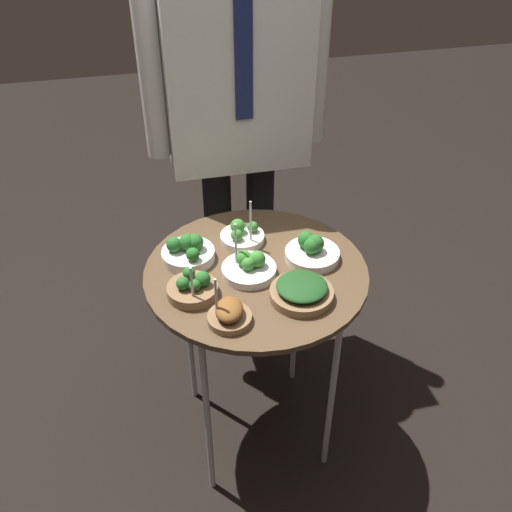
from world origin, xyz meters
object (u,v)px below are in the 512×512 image
object	(u,v)px
serving_cart	(256,284)
bowl_broccoli_mid_left	(242,235)
bowl_broccoli_front_right	(249,267)
bowl_spinach_mid_right	(302,291)
bowl_roast_front_left	(229,314)
bowl_broccoli_back_left	(188,251)
bowl_broccoli_near_rim	(312,251)
bowl_broccoli_center	(193,288)
waiter_figure	(237,95)

from	to	relation	value
serving_cart	bowl_broccoli_mid_left	xyz separation A→B (m)	(-0.01, 0.15, 0.08)
bowl_broccoli_front_right	bowl_spinach_mid_right	xyz separation A→B (m)	(0.12, -0.14, 0.00)
bowl_roast_front_left	bowl_broccoli_back_left	xyz separation A→B (m)	(-0.07, 0.30, 0.00)
serving_cart	bowl_roast_front_left	bearing A→B (deg)	-121.09
bowl_spinach_mid_right	bowl_roast_front_left	world-z (taller)	bowl_roast_front_left
bowl_broccoli_front_right	bowl_broccoli_near_rim	world-z (taller)	bowl_broccoli_front_right
bowl_broccoli_mid_left	bowl_broccoli_back_left	distance (m)	0.19
bowl_broccoli_near_rim	bowl_broccoli_mid_left	distance (m)	0.23
bowl_broccoli_center	serving_cart	bearing A→B (deg)	19.17
serving_cart	bowl_broccoli_front_right	bearing A→B (deg)	-150.29
bowl_roast_front_left	bowl_broccoli_near_rim	bearing A→B (deg)	35.85
bowl_spinach_mid_right	bowl_broccoli_back_left	bearing A→B (deg)	138.30
bowl_broccoli_mid_left	bowl_roast_front_left	distance (m)	0.37
serving_cart	bowl_broccoli_center	distance (m)	0.22
bowl_broccoli_front_right	bowl_broccoli_back_left	size ratio (longest dim) A/B	1.00
bowl_broccoli_mid_left	waiter_figure	xyz separation A→B (m)	(0.07, 0.37, 0.31)
bowl_broccoli_mid_left	bowl_broccoli_back_left	bearing A→B (deg)	-162.16
bowl_broccoli_front_right	bowl_spinach_mid_right	world-z (taller)	bowl_broccoli_front_right
bowl_broccoli_front_right	bowl_broccoli_near_rim	bearing A→B (deg)	8.17
bowl_spinach_mid_right	bowl_broccoli_near_rim	xyz separation A→B (m)	(0.08, 0.17, 0.00)
bowl_broccoli_center	bowl_roast_front_left	bearing A→B (deg)	-59.42
waiter_figure	bowl_broccoli_front_right	bearing A→B (deg)	-98.79
serving_cart	bowl_broccoli_back_left	xyz separation A→B (m)	(-0.19, 0.10, 0.09)
bowl_broccoli_back_left	waiter_figure	world-z (taller)	waiter_figure
bowl_broccoli_center	bowl_spinach_mid_right	bearing A→B (deg)	-16.12
serving_cart	bowl_broccoli_center	world-z (taller)	bowl_broccoli_center
bowl_broccoli_mid_left	bowl_broccoli_near_rim	bearing A→B (deg)	-36.92
bowl_broccoli_mid_left	bowl_broccoli_center	bearing A→B (deg)	-130.27
bowl_broccoli_near_rim	bowl_broccoli_back_left	bearing A→B (deg)	167.34
serving_cart	bowl_broccoli_center	size ratio (longest dim) A/B	5.23
bowl_broccoli_near_rim	bowl_broccoli_mid_left	size ratio (longest dim) A/B	1.02
bowl_broccoli_center	waiter_figure	size ratio (longest dim) A/B	0.08
serving_cart	bowl_broccoli_front_right	size ratio (longest dim) A/B	4.67
serving_cart	bowl_roast_front_left	size ratio (longest dim) A/B	5.03
bowl_broccoli_front_right	bowl_roast_front_left	xyz separation A→B (m)	(-0.10, -0.19, 0.00)
bowl_broccoli_near_rim	bowl_roast_front_left	bearing A→B (deg)	-144.15
bowl_broccoli_center	bowl_broccoli_front_right	distance (m)	0.18
bowl_broccoli_near_rim	bowl_roast_front_left	size ratio (longest dim) A/B	1.11
bowl_broccoli_front_right	bowl_roast_front_left	size ratio (longest dim) A/B	1.08
bowl_broccoli_center	bowl_broccoli_mid_left	xyz separation A→B (m)	(0.19, 0.22, -0.00)
bowl_broccoli_center	bowl_roast_front_left	size ratio (longest dim) A/B	0.96
bowl_broccoli_center	bowl_spinach_mid_right	distance (m)	0.30
bowl_broccoli_near_rim	bowl_broccoli_back_left	distance (m)	0.37
waiter_figure	bowl_broccoli_center	bearing A→B (deg)	-113.45
bowl_broccoli_back_left	bowl_spinach_mid_right	bearing A→B (deg)	-41.70
bowl_broccoli_front_right	bowl_broccoli_near_rim	distance (m)	0.20
waiter_figure	bowl_spinach_mid_right	bearing A→B (deg)	-87.12
bowl_broccoli_near_rim	serving_cart	bearing A→B (deg)	-175.09
bowl_roast_front_left	serving_cart	bearing A→B (deg)	58.91
serving_cart	bowl_spinach_mid_right	world-z (taller)	bowl_spinach_mid_right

